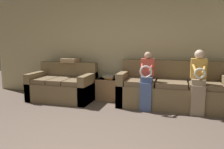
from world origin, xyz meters
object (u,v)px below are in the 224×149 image
object	(u,v)px
couch_main	(171,90)
side_shelf	(109,89)
child_right_seated	(198,79)
book_stack	(109,77)
child_left_seated	(147,78)
throw_pillow	(70,60)
couch_side	(63,87)

from	to	relation	value
couch_main	side_shelf	size ratio (longest dim) A/B	3.85
child_right_seated	book_stack	xyz separation A→B (m)	(-1.97, 0.55, -0.14)
child_left_seated	child_right_seated	size ratio (longest dim) A/B	0.96
child_left_seated	book_stack	size ratio (longest dim) A/B	4.27
throw_pillow	couch_main	bearing A→B (deg)	-4.23
couch_main	book_stack	size ratio (longest dim) A/B	8.10
couch_side	book_stack	distance (m)	1.16
child_left_seated	child_right_seated	world-z (taller)	child_right_seated
couch_main	book_stack	bearing A→B (deg)	172.36
couch_main	throw_pillow	distance (m)	2.58
child_left_seated	side_shelf	xyz separation A→B (m)	(-0.98, 0.55, -0.40)
book_stack	side_shelf	bearing A→B (deg)	-107.73
couch_main	throw_pillow	size ratio (longest dim) A/B	5.97
couch_side	child_left_seated	xyz separation A→B (m)	(2.06, -0.23, 0.35)
side_shelf	throw_pillow	size ratio (longest dim) A/B	1.55
throw_pillow	couch_side	bearing A→B (deg)	-100.03
side_shelf	book_stack	distance (m)	0.30
couch_side	child_right_seated	xyz separation A→B (m)	(3.06, -0.22, 0.38)
child_left_seated	couch_side	bearing A→B (deg)	173.60
couch_side	child_right_seated	world-z (taller)	child_right_seated
couch_main	child_right_seated	distance (m)	0.70
couch_main	child_left_seated	bearing A→B (deg)	-144.30
couch_side	couch_main	bearing A→B (deg)	2.87
side_shelf	book_stack	size ratio (longest dim) A/B	2.10
couch_side	child_left_seated	size ratio (longest dim) A/B	1.25
couch_main	throw_pillow	bearing A→B (deg)	175.77
couch_side	throw_pillow	bearing A→B (deg)	79.97
couch_side	side_shelf	distance (m)	1.13
couch_main	side_shelf	distance (m)	1.49
book_stack	couch_main	bearing A→B (deg)	-7.64
child_left_seated	side_shelf	world-z (taller)	child_left_seated
child_right_seated	side_shelf	distance (m)	2.09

